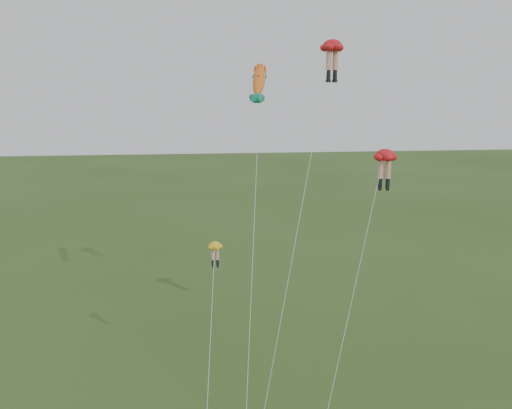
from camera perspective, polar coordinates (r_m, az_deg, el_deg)
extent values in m
ellipsoid|color=red|center=(37.52, 7.65, 15.49)|extent=(1.92, 1.92, 0.78)
cylinder|color=#DE9983|center=(37.34, 7.29, 14.11)|extent=(0.35, 0.35, 1.19)
cylinder|color=black|center=(37.30, 7.26, 12.74)|extent=(0.27, 0.27, 0.59)
cube|color=black|center=(37.29, 7.24, 12.15)|extent=(0.28, 0.39, 0.17)
cylinder|color=#DE9983|center=(37.58, 7.93, 14.07)|extent=(0.35, 0.35, 1.19)
cylinder|color=black|center=(37.54, 7.90, 12.71)|extent=(0.27, 0.27, 0.59)
cube|color=black|center=(37.53, 7.88, 12.13)|extent=(0.28, 0.39, 0.17)
cylinder|color=silver|center=(32.36, 4.31, -1.77)|extent=(6.28, 10.48, 21.06)
ellipsoid|color=red|center=(35.62, 12.78, 4.86)|extent=(1.80, 1.80, 0.75)
cylinder|color=#DE9983|center=(35.70, 12.36, 3.47)|extent=(0.33, 0.33, 1.14)
cylinder|color=black|center=(35.81, 12.30, 2.11)|extent=(0.26, 0.26, 0.57)
cube|color=black|center=(35.87, 12.28, 1.53)|extent=(0.26, 0.37, 0.17)
cylinder|color=#DE9983|center=(35.75, 13.08, 3.45)|extent=(0.33, 0.33, 1.14)
cylinder|color=black|center=(35.87, 13.03, 2.10)|extent=(0.26, 0.26, 0.57)
cube|color=black|center=(35.92, 13.00, 1.52)|extent=(0.26, 0.37, 0.17)
cylinder|color=silver|center=(31.96, 9.82, -8.28)|extent=(6.22, 8.93, 14.41)
ellipsoid|color=yellow|center=(33.30, -4.12, -4.09)|extent=(0.97, 0.97, 0.45)
cylinder|color=#DE9983|center=(33.45, -4.34, -4.97)|extent=(0.20, 0.20, 0.69)
cylinder|color=black|center=(33.59, -4.33, -5.82)|extent=(0.16, 0.16, 0.34)
cube|color=black|center=(33.66, -4.33, -6.18)|extent=(0.13, 0.21, 0.10)
cylinder|color=#DE9983|center=(33.44, -3.87, -4.97)|extent=(0.20, 0.20, 0.69)
cylinder|color=black|center=(33.59, -3.86, -5.81)|extent=(0.16, 0.16, 0.34)
cube|color=black|center=(33.65, -3.85, -6.18)|extent=(0.13, 0.21, 0.10)
cylinder|color=silver|center=(30.83, -4.62, -14.06)|extent=(1.23, 8.40, 9.25)
ellipsoid|color=#FFA520|center=(38.21, 0.31, 12.37)|extent=(1.62, 3.38, 2.79)
sphere|color=#FFA520|center=(38.21, 0.31, 12.37)|extent=(1.16, 1.43, 1.26)
cone|color=#158B6F|center=(38.21, 0.31, 12.37)|extent=(0.95, 1.29, 1.22)
cone|color=#158B6F|center=(38.21, 0.31, 12.37)|extent=(0.95, 1.29, 1.22)
cone|color=#158B6F|center=(38.21, 0.31, 12.37)|extent=(0.54, 0.73, 0.68)
cone|color=#158B6F|center=(38.21, 0.31, 12.37)|extent=(0.54, 0.73, 0.68)
cone|color=red|center=(38.21, 0.31, 12.37)|extent=(0.58, 0.74, 0.66)
cylinder|color=silver|center=(33.75, -0.31, -3.35)|extent=(2.28, 10.78, 18.61)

